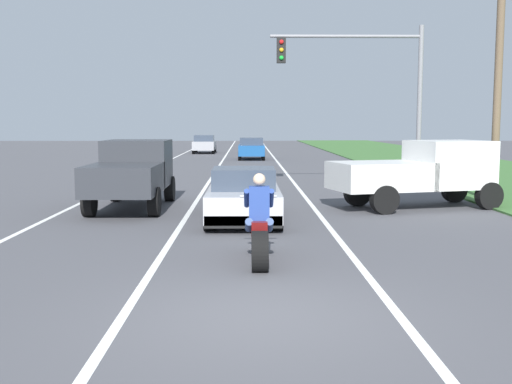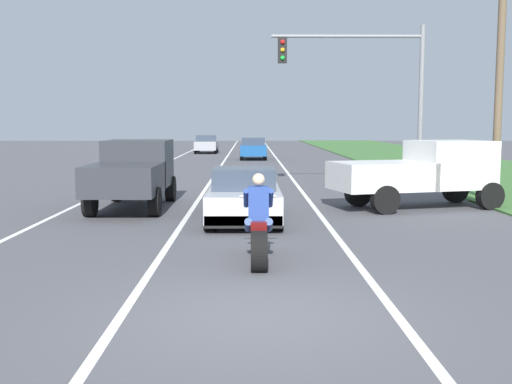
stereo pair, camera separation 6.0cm
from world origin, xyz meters
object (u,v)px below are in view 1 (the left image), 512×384
(sports_car_silver, at_px, (244,196))
(pickup_truck_right_shoulder_white, at_px, (421,171))
(traffic_light_mast_near, at_px, (372,80))
(motorcycle_with_rider, at_px, (259,231))
(distant_car_far_ahead, at_px, (251,148))
(pickup_truck_left_lane_dark_grey, at_px, (132,171))
(distant_car_further_ahead, at_px, (204,144))

(sports_car_silver, xyz_separation_m, pickup_truck_right_shoulder_white, (5.21, 2.35, 0.48))
(sports_car_silver, distance_m, traffic_light_mast_near, 8.99)
(motorcycle_with_rider, height_order, traffic_light_mast_near, traffic_light_mast_near)
(pickup_truck_right_shoulder_white, xyz_separation_m, distant_car_far_ahead, (-4.81, 24.68, -0.33))
(pickup_truck_right_shoulder_white, height_order, traffic_light_mast_near, traffic_light_mast_near)
(pickup_truck_left_lane_dark_grey, bearing_deg, distant_car_further_ahead, 90.28)
(motorcycle_with_rider, bearing_deg, distant_car_further_ahead, 95.24)
(motorcycle_with_rider, height_order, distant_car_further_ahead, motorcycle_with_rider)
(sports_car_silver, bearing_deg, traffic_light_mast_near, 56.26)
(sports_car_silver, distance_m, distant_car_further_ahead, 36.02)
(pickup_truck_right_shoulder_white, bearing_deg, distant_car_far_ahead, 101.03)
(traffic_light_mast_near, distance_m, distant_car_further_ahead, 30.22)
(traffic_light_mast_near, distance_m, distant_car_far_ahead, 20.81)
(pickup_truck_left_lane_dark_grey, height_order, traffic_light_mast_near, traffic_light_mast_near)
(pickup_truck_right_shoulder_white, xyz_separation_m, traffic_light_mast_near, (-0.59, 4.56, 2.95))
(sports_car_silver, distance_m, distant_car_far_ahead, 27.03)
(pickup_truck_right_shoulder_white, height_order, distant_car_further_ahead, pickup_truck_right_shoulder_white)
(traffic_light_mast_near, bearing_deg, distant_car_further_ahead, 105.55)
(pickup_truck_left_lane_dark_grey, xyz_separation_m, distant_car_far_ahead, (3.67, 24.68, -0.33))
(pickup_truck_left_lane_dark_grey, distance_m, distant_car_far_ahead, 24.95)
(pickup_truck_right_shoulder_white, distance_m, distant_car_further_ahead, 34.61)
(pickup_truck_right_shoulder_white, height_order, distant_car_far_ahead, pickup_truck_right_shoulder_white)
(traffic_light_mast_near, bearing_deg, pickup_truck_right_shoulder_white, -82.60)
(pickup_truck_left_lane_dark_grey, relative_size, distant_car_far_ahead, 1.20)
(pickup_truck_right_shoulder_white, bearing_deg, motorcycle_with_rider, -124.05)
(pickup_truck_right_shoulder_white, bearing_deg, pickup_truck_left_lane_dark_grey, -179.98)
(pickup_truck_right_shoulder_white, relative_size, distant_car_far_ahead, 1.29)
(pickup_truck_left_lane_dark_grey, xyz_separation_m, traffic_light_mast_near, (7.89, 4.57, 2.95))
(traffic_light_mast_near, xyz_separation_m, distant_car_far_ahead, (-4.22, 20.11, -3.29))
(distant_car_far_ahead, bearing_deg, motorcycle_with_rider, -90.18)
(traffic_light_mast_near, xyz_separation_m, distant_car_further_ahead, (-8.05, 28.94, -3.29))
(pickup_truck_left_lane_dark_grey, bearing_deg, sports_car_silver, -35.61)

